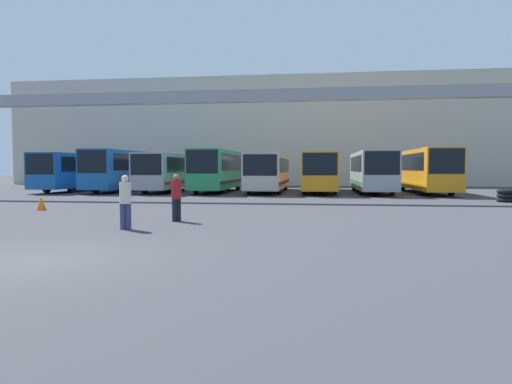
# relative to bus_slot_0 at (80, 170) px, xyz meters

# --- Properties ---
(ground_plane) EXTENTS (200.00, 200.00, 0.00)m
(ground_plane) POSITION_rel_bus_slot_0_xyz_m (14.21, -27.90, -1.79)
(ground_plane) COLOR #38383D
(building_backdrop) EXTENTS (60.42, 12.00, 12.18)m
(building_backdrop) POSITION_rel_bus_slot_0_xyz_m (14.21, 19.61, 4.30)
(building_backdrop) COLOR #B7B2A3
(building_backdrop) RESTS_ON ground
(overhead_gantry) EXTENTS (37.85, 0.80, 6.61)m
(overhead_gantry) POSITION_rel_bus_slot_0_xyz_m (14.21, -9.23, 3.91)
(overhead_gantry) COLOR gray
(overhead_gantry) RESTS_ON ground
(bus_slot_0) EXTENTS (2.45, 11.42, 3.11)m
(bus_slot_0) POSITION_rel_bus_slot_0_xyz_m (0.00, 0.00, 0.00)
(bus_slot_0) COLOR #1959A5
(bus_slot_0) RESTS_ON ground
(bus_slot_1) EXTENTS (2.46, 11.91, 3.35)m
(bus_slot_1) POSITION_rel_bus_slot_0_xyz_m (4.06, 0.24, 0.13)
(bus_slot_1) COLOR #1959A5
(bus_slot_1) RESTS_ON ground
(bus_slot_2) EXTENTS (2.53, 11.43, 3.04)m
(bus_slot_2) POSITION_rel_bus_slot_0_xyz_m (8.12, 0.01, -0.04)
(bus_slot_2) COLOR #999EA5
(bus_slot_2) RESTS_ON ground
(bus_slot_3) EXTENTS (2.50, 10.75, 3.32)m
(bus_slot_3) POSITION_rel_bus_slot_0_xyz_m (12.18, -0.34, 0.11)
(bus_slot_3) COLOR #268C4C
(bus_slot_3) RESTS_ON ground
(bus_slot_4) EXTENTS (2.59, 11.73, 2.99)m
(bus_slot_4) POSITION_rel_bus_slot_0_xyz_m (16.24, 0.16, -0.07)
(bus_slot_4) COLOR beige
(bus_slot_4) RESTS_ON ground
(bus_slot_5) EXTENTS (2.56, 12.20, 3.07)m
(bus_slot_5) POSITION_rel_bus_slot_0_xyz_m (20.30, 0.39, -0.02)
(bus_slot_5) COLOR orange
(bus_slot_5) RESTS_ON ground
(bus_slot_6) EXTENTS (2.52, 11.86, 3.16)m
(bus_slot_6) POSITION_rel_bus_slot_0_xyz_m (24.36, 0.22, 0.03)
(bus_slot_6) COLOR #999EA5
(bus_slot_6) RESTS_ON ground
(bus_slot_7) EXTENTS (2.46, 12.08, 3.32)m
(bus_slot_7) POSITION_rel_bus_slot_0_xyz_m (28.42, 0.33, 0.12)
(bus_slot_7) COLOR orange
(bus_slot_7) RESTS_ON ground
(pedestrian_mid_right) EXTENTS (0.36, 0.36, 1.71)m
(pedestrian_mid_right) POSITION_rel_bus_slot_0_xyz_m (14.15, -22.93, -0.88)
(pedestrian_mid_right) COLOR navy
(pedestrian_mid_right) RESTS_ON ground
(pedestrian_near_right) EXTENTS (0.36, 0.36, 1.72)m
(pedestrian_near_right) POSITION_rel_bus_slot_0_xyz_m (15.08, -20.61, -0.88)
(pedestrian_near_right) COLOR black
(pedestrian_near_right) RESTS_ON ground
(traffic_cone) EXTENTS (0.46, 0.46, 0.62)m
(traffic_cone) POSITION_rel_bus_slot_0_xyz_m (7.57, -17.21, -1.48)
(traffic_cone) COLOR orange
(traffic_cone) RESTS_ON ground
(tire_stack) EXTENTS (1.04, 1.04, 0.72)m
(tire_stack) POSITION_rel_bus_slot_0_xyz_m (30.84, -8.98, -1.43)
(tire_stack) COLOR black
(tire_stack) RESTS_ON ground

